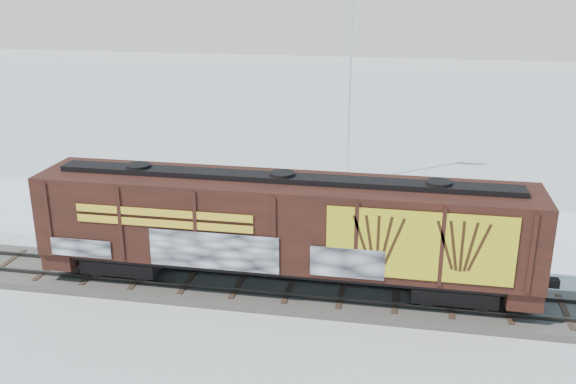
% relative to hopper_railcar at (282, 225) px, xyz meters
% --- Properties ---
extents(ground, '(500.00, 500.00, 0.00)m').
position_rel_hopper_railcar_xyz_m(ground, '(-1.72, 0.01, -2.87)').
color(ground, white).
rests_on(ground, ground).
extents(rail_track, '(50.00, 3.40, 0.43)m').
position_rel_hopper_railcar_xyz_m(rail_track, '(-1.72, 0.01, -2.72)').
color(rail_track, '#59544C').
rests_on(rail_track, ground).
extents(parking_strip, '(40.00, 8.00, 0.03)m').
position_rel_hopper_railcar_xyz_m(parking_strip, '(-1.72, 7.51, -2.85)').
color(parking_strip, white).
rests_on(parking_strip, ground).
extents(hopper_railcar, '(18.46, 3.06, 4.35)m').
position_rel_hopper_railcar_xyz_m(hopper_railcar, '(0.00, 0.00, 0.00)').
color(hopper_railcar, black).
rests_on(hopper_railcar, rail_track).
extents(flagpole, '(2.30, 0.90, 11.98)m').
position_rel_hopper_railcar_xyz_m(flagpole, '(1.15, 14.38, 1.60)').
color(flagpole, silver).
rests_on(flagpole, ground).
extents(car_silver, '(5.29, 3.42, 1.68)m').
position_rel_hopper_railcar_xyz_m(car_silver, '(-5.34, 6.99, -2.00)').
color(car_silver, '#A6A9AD').
rests_on(car_silver, parking_strip).
extents(car_white, '(4.28, 1.83, 1.37)m').
position_rel_hopper_railcar_xyz_m(car_white, '(-0.22, 7.70, -2.15)').
color(car_white, white).
rests_on(car_white, parking_strip).
extents(car_dark, '(4.51, 2.88, 1.22)m').
position_rel_hopper_railcar_xyz_m(car_dark, '(6.79, 5.62, -2.23)').
color(car_dark, black).
rests_on(car_dark, parking_strip).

